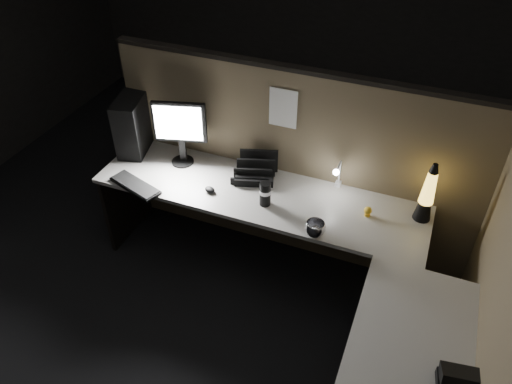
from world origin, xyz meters
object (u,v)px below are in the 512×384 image
at_px(monitor, 180,127).
at_px(keyboard, 135,186).
at_px(lava_lamp, 427,197).
at_px(pc_tower, 134,123).

distance_m(monitor, keyboard, 0.52).
xyz_separation_m(monitor, keyboard, (-0.16, -0.40, -0.28)).
bearing_deg(monitor, lava_lamp, -15.69).
distance_m(pc_tower, keyboard, 0.55).
bearing_deg(lava_lamp, pc_tower, 179.16).
xyz_separation_m(keyboard, lava_lamp, (1.89, 0.41, 0.17)).
bearing_deg(keyboard, monitor, 85.23).
xyz_separation_m(monitor, lava_lamp, (1.72, 0.01, -0.12)).
height_order(pc_tower, lava_lamp, pc_tower).
distance_m(pc_tower, lava_lamp, 2.14).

